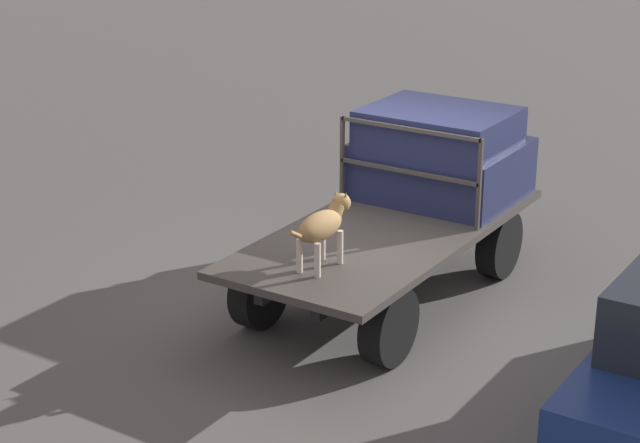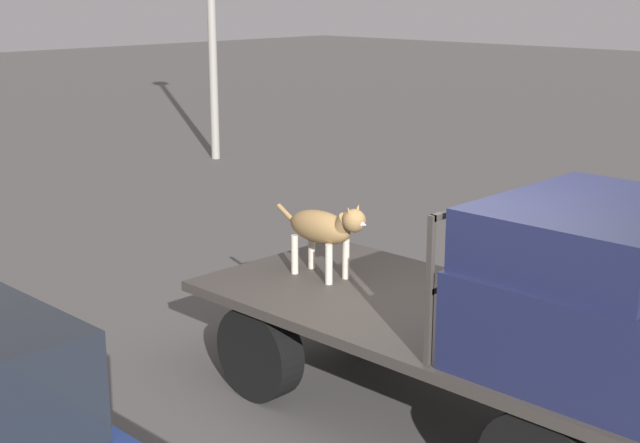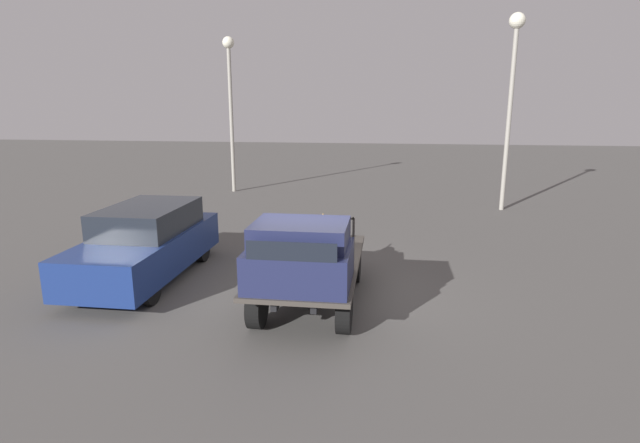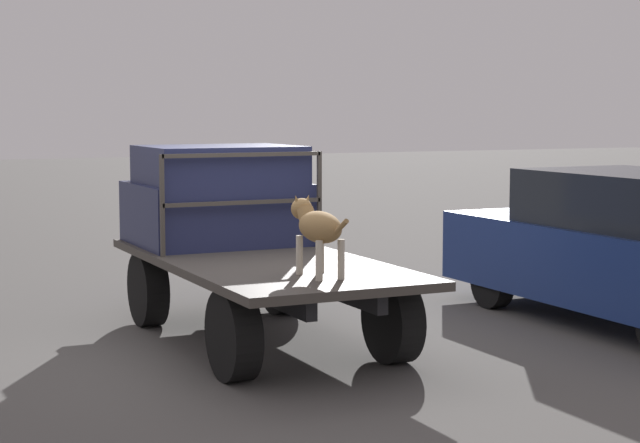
# 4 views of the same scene
# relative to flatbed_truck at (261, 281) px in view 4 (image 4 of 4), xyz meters

# --- Properties ---
(ground_plane) EXTENTS (80.00, 80.00, 0.00)m
(ground_plane) POSITION_rel_flatbed_truck_xyz_m (0.00, 0.00, -0.60)
(ground_plane) COLOR #514F4C
(flatbed_truck) EXTENTS (4.06, 1.82, 0.83)m
(flatbed_truck) POSITION_rel_flatbed_truck_xyz_m (0.00, 0.00, 0.00)
(flatbed_truck) COLOR black
(flatbed_truck) RESTS_ON ground
(truck_cab) EXTENTS (1.47, 1.70, 1.03)m
(truck_cab) POSITION_rel_flatbed_truck_xyz_m (1.21, 0.00, 0.72)
(truck_cab) COLOR #1E2347
(truck_cab) RESTS_ON flatbed_truck
(truck_headboard) EXTENTS (0.04, 1.70, 0.99)m
(truck_headboard) POSITION_rel_flatbed_truck_xyz_m (0.44, 0.00, 0.87)
(truck_headboard) COLOR #3D3833
(truck_headboard) RESTS_ON flatbed_truck
(dog) EXTENTS (1.02, 0.27, 0.68)m
(dog) POSITION_rel_flatbed_truck_xyz_m (-1.25, -0.01, 0.65)
(dog) COLOR beige
(dog) RESTS_ON flatbed_truck
(parked_sedan) EXTENTS (4.42, 1.75, 1.60)m
(parked_sedan) POSITION_rel_flatbed_truck_xyz_m (-0.86, -3.78, 0.21)
(parked_sedan) COLOR black
(parked_sedan) RESTS_ON ground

